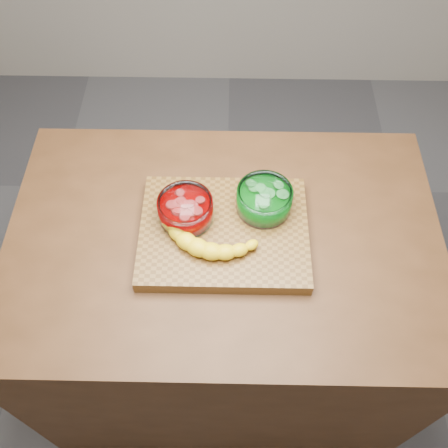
{
  "coord_description": "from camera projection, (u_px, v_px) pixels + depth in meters",
  "views": [
    {
      "loc": [
        0.01,
        -0.74,
        2.05
      ],
      "look_at": [
        0.0,
        0.0,
        0.96
      ],
      "focal_mm": 40.0,
      "sensor_mm": 36.0,
      "label": 1
    }
  ],
  "objects": [
    {
      "name": "cutting_board",
      "position": [
        224.0,
        232.0,
        1.35
      ],
      "size": [
        0.45,
        0.35,
        0.04
      ],
      "primitive_type": "cube",
      "color": "brown",
      "rests_on": "counter"
    },
    {
      "name": "banana",
      "position": [
        209.0,
        232.0,
        1.3
      ],
      "size": [
        0.29,
        0.19,
        0.04
      ],
      "primitive_type": null,
      "color": "yellow",
      "rests_on": "cutting_board"
    },
    {
      "name": "bowl_green",
      "position": [
        264.0,
        200.0,
        1.34
      ],
      "size": [
        0.15,
        0.15,
        0.07
      ],
      "color": "white",
      "rests_on": "cutting_board"
    },
    {
      "name": "counter",
      "position": [
        224.0,
        306.0,
        1.73
      ],
      "size": [
        1.2,
        0.8,
        0.9
      ],
      "primitive_type": "cube",
      "color": "#4B2C16",
      "rests_on": "ground"
    },
    {
      "name": "bowl_red",
      "position": [
        186.0,
        210.0,
        1.32
      ],
      "size": [
        0.15,
        0.15,
        0.07
      ],
      "color": "white",
      "rests_on": "cutting_board"
    },
    {
      "name": "ground",
      "position": [
        224.0,
        352.0,
        2.11
      ],
      "size": [
        3.5,
        3.5,
        0.0
      ],
      "primitive_type": "plane",
      "color": "#4F4F53",
      "rests_on": "ground"
    }
  ]
}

